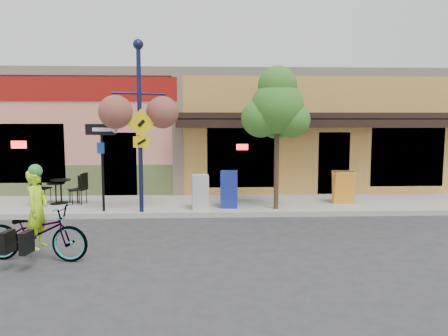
# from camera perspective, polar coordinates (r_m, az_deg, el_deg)

# --- Properties ---
(ground) EXTENTS (90.00, 90.00, 0.00)m
(ground) POSITION_cam_1_polar(r_m,az_deg,el_deg) (11.81, -2.11, -7.04)
(ground) COLOR #2D2D30
(ground) RESTS_ON ground
(sidewalk) EXTENTS (24.00, 3.00, 0.15)m
(sidewalk) POSITION_cam_1_polar(r_m,az_deg,el_deg) (13.75, -2.16, -4.81)
(sidewalk) COLOR #9E9B93
(sidewalk) RESTS_ON ground
(curb) EXTENTS (24.00, 0.12, 0.15)m
(curb) POSITION_cam_1_polar(r_m,az_deg,el_deg) (12.33, -2.12, -6.11)
(curb) COLOR #A8A59E
(curb) RESTS_ON ground
(building) EXTENTS (18.20, 8.20, 4.50)m
(building) POSITION_cam_1_polar(r_m,az_deg,el_deg) (19.00, -2.28, 4.88)
(building) COLOR tan
(building) RESTS_ON ground
(bicycle) EXTENTS (2.16, 0.99, 1.09)m
(bicycle) POSITION_cam_1_polar(r_m,az_deg,el_deg) (9.30, -23.38, -7.79)
(bicycle) COLOR maroon
(bicycle) RESTS_ON ground
(cyclist_rider) EXTENTS (0.44, 0.60, 1.53)m
(cyclist_rider) POSITION_cam_1_polar(r_m,az_deg,el_deg) (9.23, -23.15, -6.49)
(cyclist_rider) COLOR #C2FF1A
(cyclist_rider) RESTS_ON ground
(lamp_post) EXTENTS (1.64, 1.17, 4.76)m
(lamp_post) POSITION_cam_1_polar(r_m,az_deg,el_deg) (12.32, -10.93, 5.29)
(lamp_post) COLOR #13193E
(lamp_post) RESTS_ON sidewalk
(one_way_sign) EXTENTS (0.96, 0.51, 2.47)m
(one_way_sign) POSITION_cam_1_polar(r_m,az_deg,el_deg) (12.73, -15.58, 0.01)
(one_way_sign) COLOR black
(one_way_sign) RESTS_ON sidewalk
(cafe_set_left) EXTENTS (1.59, 1.24, 0.85)m
(cafe_set_left) POSITION_cam_1_polar(r_m,az_deg,el_deg) (14.32, -21.12, -2.76)
(cafe_set_left) COLOR black
(cafe_set_left) RESTS_ON sidewalk
(cafe_set_right) EXTENTS (1.77, 1.17, 0.98)m
(cafe_set_right) POSITION_cam_1_polar(r_m,az_deg,el_deg) (14.40, -20.53, -2.43)
(cafe_set_right) COLOR black
(cafe_set_right) RESTS_ON sidewalk
(newspaper_box_blue) EXTENTS (0.53, 0.48, 1.08)m
(newspaper_box_blue) POSITION_cam_1_polar(r_m,az_deg,el_deg) (12.88, 0.66, -2.78)
(newspaper_box_blue) COLOR navy
(newspaper_box_blue) RESTS_ON sidewalk
(newspaper_box_grey) EXTENTS (0.50, 0.46, 1.00)m
(newspaper_box_grey) POSITION_cam_1_polar(r_m,az_deg,el_deg) (12.65, -3.12, -3.15)
(newspaper_box_grey) COLOR #B4B4B4
(newspaper_box_grey) RESTS_ON sidewalk
(street_tree) EXTENTS (1.84, 1.84, 4.15)m
(street_tree) POSITION_cam_1_polar(r_m,az_deg,el_deg) (12.60, 6.92, 3.97)
(street_tree) COLOR #3D7A26
(street_tree) RESTS_ON sidewalk
(sandwich_board) EXTENTS (0.64, 0.49, 1.01)m
(sandwich_board) POSITION_cam_1_polar(r_m,az_deg,el_deg) (13.79, 15.49, -2.55)
(sandwich_board) COLOR #FF9D28
(sandwich_board) RESTS_ON sidewalk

